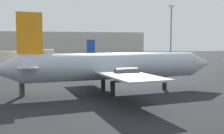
% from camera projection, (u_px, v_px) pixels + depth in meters
% --- Properties ---
extents(airplane_at_gate, '(34.60, 26.69, 11.27)m').
position_uv_depth(airplane_at_gate, '(114.00, 66.00, 37.99)').
color(airplane_at_gate, '#B2BCCC').
rests_on(airplane_at_gate, ground_plane).
extents(airplane_far_left, '(26.72, 20.13, 8.75)m').
position_uv_depth(airplane_far_left, '(121.00, 58.00, 79.27)').
color(airplane_far_left, silver).
rests_on(airplane_far_left, ground_plane).
extents(light_mast_right, '(2.40, 0.50, 24.02)m').
position_uv_depth(light_mast_right, '(171.00, 31.00, 110.43)').
color(light_mast_right, slate).
rests_on(light_mast_right, ground_plane).
extents(terminal_building, '(73.57, 20.78, 13.51)m').
position_uv_depth(terminal_building, '(69.00, 46.00, 133.65)').
color(terminal_building, beige).
rests_on(terminal_building, ground_plane).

